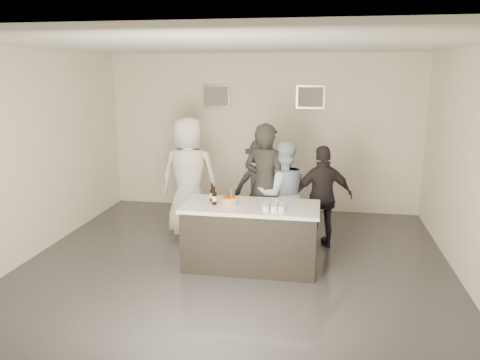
{
  "coord_description": "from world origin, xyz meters",
  "views": [
    {
      "loc": [
        1.13,
        -5.94,
        2.7
      ],
      "look_at": [
        0.0,
        0.5,
        1.15
      ],
      "focal_mm": 35.0,
      "sensor_mm": 36.0,
      "label": 1
    }
  ],
  "objects": [
    {
      "name": "floor",
      "position": [
        0.0,
        0.0,
        0.0
      ],
      "size": [
        6.0,
        6.0,
        0.0
      ],
      "primitive_type": "plane",
      "color": "#3D3D42",
      "rests_on": "ground"
    },
    {
      "name": "ceiling",
      "position": [
        0.0,
        0.0,
        3.0
      ],
      "size": [
        6.0,
        6.0,
        0.0
      ],
      "primitive_type": "plane",
      "rotation": [
        3.14,
        0.0,
        0.0
      ],
      "color": "white"
    },
    {
      "name": "wall_back",
      "position": [
        0.0,
        3.0,
        1.5
      ],
      "size": [
        6.0,
        0.04,
        3.0
      ],
      "primitive_type": "cube",
      "color": "white",
      "rests_on": "ground"
    },
    {
      "name": "wall_front",
      "position": [
        0.0,
        -3.0,
        1.5
      ],
      "size": [
        6.0,
        0.04,
        3.0
      ],
      "primitive_type": "cube",
      "color": "white",
      "rests_on": "ground"
    },
    {
      "name": "wall_left",
      "position": [
        -3.0,
        0.0,
        1.5
      ],
      "size": [
        0.04,
        6.0,
        3.0
      ],
      "primitive_type": "cube",
      "color": "white",
      "rests_on": "ground"
    },
    {
      "name": "wall_right",
      "position": [
        3.0,
        0.0,
        1.5
      ],
      "size": [
        0.04,
        6.0,
        3.0
      ],
      "primitive_type": "cube",
      "color": "white",
      "rests_on": "ground"
    },
    {
      "name": "picture_left",
      "position": [
        -0.9,
        2.97,
        2.2
      ],
      "size": [
        0.54,
        0.04,
        0.44
      ],
      "primitive_type": "cube",
      "color": "#B2B2B7",
      "rests_on": "wall_back"
    },
    {
      "name": "picture_right",
      "position": [
        0.9,
        2.97,
        2.2
      ],
      "size": [
        0.54,
        0.04,
        0.44
      ],
      "primitive_type": "cube",
      "color": "#B2B2B7",
      "rests_on": "wall_back"
    },
    {
      "name": "bar_counter",
      "position": [
        0.22,
        0.11,
        0.45
      ],
      "size": [
        1.86,
        0.86,
        0.9
      ],
      "primitive_type": "cube",
      "color": "white",
      "rests_on": "ground"
    },
    {
      "name": "cake",
      "position": [
        -0.08,
        0.11,
        0.94
      ],
      "size": [
        0.24,
        0.24,
        0.08
      ],
      "primitive_type": "cylinder",
      "color": "yellow",
      "rests_on": "bar_counter"
    },
    {
      "name": "beer_bottle_a",
      "position": [
        -0.34,
        0.2,
        1.03
      ],
      "size": [
        0.07,
        0.07,
        0.26
      ],
      "primitive_type": "cylinder",
      "color": "black",
      "rests_on": "bar_counter"
    },
    {
      "name": "beer_bottle_b",
      "position": [
        -0.28,
        0.05,
        1.03
      ],
      "size": [
        0.07,
        0.07,
        0.26
      ],
      "primitive_type": "cylinder",
      "color": "black",
      "rests_on": "bar_counter"
    },
    {
      "name": "tumbler_cluster",
      "position": [
        0.56,
        -0.04,
        0.94
      ],
      "size": [
        0.3,
        0.3,
        0.08
      ],
      "primitive_type": "cube",
      "color": "orange",
      "rests_on": "bar_counter"
    },
    {
      "name": "candles",
      "position": [
        -0.06,
        -0.21,
        0.9
      ],
      "size": [
        0.24,
        0.08,
        0.01
      ],
      "primitive_type": "cube",
      "color": "pink",
      "rests_on": "bar_counter"
    },
    {
      "name": "person_main_black",
      "position": [
        0.31,
        0.95,
        0.97
      ],
      "size": [
        0.82,
        0.67,
        1.93
      ],
      "primitive_type": "imported",
      "rotation": [
        0.0,
        0.0,
        2.8
      ],
      "color": "#242424",
      "rests_on": "ground"
    },
    {
      "name": "person_main_blue",
      "position": [
        0.58,
        0.96,
        0.83
      ],
      "size": [
        0.97,
        0.86,
        1.67
      ],
      "primitive_type": "imported",
      "rotation": [
        0.0,
        0.0,
        3.46
      ],
      "color": "#B1C8E7",
      "rests_on": "ground"
    },
    {
      "name": "person_guest_left",
      "position": [
        -1.0,
        1.32,
        0.98
      ],
      "size": [
        0.98,
        0.66,
        1.96
      ],
      "primitive_type": "imported",
      "rotation": [
        0.0,
        0.0,
        3.19
      ],
      "color": "white",
      "rests_on": "ground"
    },
    {
      "name": "person_guest_right",
      "position": [
        1.19,
        1.06,
        0.8
      ],
      "size": [
        1.01,
        0.64,
        1.59
      ],
      "primitive_type": "imported",
      "rotation": [
        0.0,
        0.0,
        3.43
      ],
      "color": "black",
      "rests_on": "ground"
    },
    {
      "name": "person_guest_back",
      "position": [
        0.15,
        1.73,
        0.78
      ],
      "size": [
        1.11,
        0.79,
        1.56
      ],
      "primitive_type": "imported",
      "rotation": [
        0.0,
        0.0,
        2.92
      ],
      "color": "#2C2A32",
      "rests_on": "ground"
    }
  ]
}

